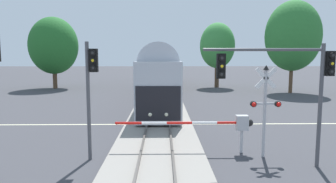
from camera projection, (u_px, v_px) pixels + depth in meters
ground_plane at (159, 124)px, 20.85m from camera, size 220.00×220.00×0.00m
road_centre_stripe at (159, 124)px, 20.85m from camera, size 44.00×0.20×0.01m
railway_track at (159, 123)px, 20.84m from camera, size 4.40×80.00×0.32m
commuter_train at (160, 70)px, 38.27m from camera, size 3.04×42.35×5.16m
crossing_gate_near at (225, 124)px, 14.64m from camera, size 6.53×0.40×1.80m
crossing_signal_mast at (265, 102)px, 13.89m from camera, size 1.36×0.44×4.19m
traffic_signal_median at (91, 82)px, 13.37m from camera, size 0.53×0.38×5.20m
traffic_signal_near_right at (287, 75)px, 12.43m from camera, size 5.27×0.38×5.09m
pine_left_background at (54, 46)px, 42.73m from camera, size 6.64×6.64×9.85m
elm_centre_background at (217, 46)px, 44.22m from camera, size 4.97×4.97×9.23m
maple_right_background at (293, 36)px, 37.54m from camera, size 6.58×6.58×11.19m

